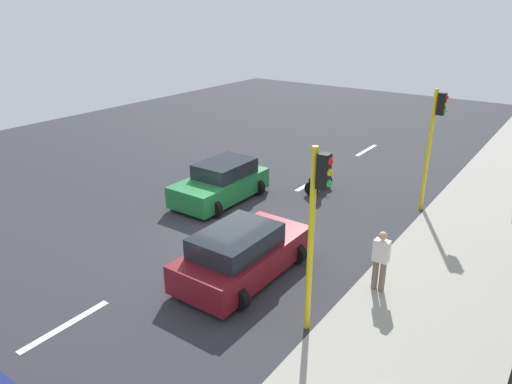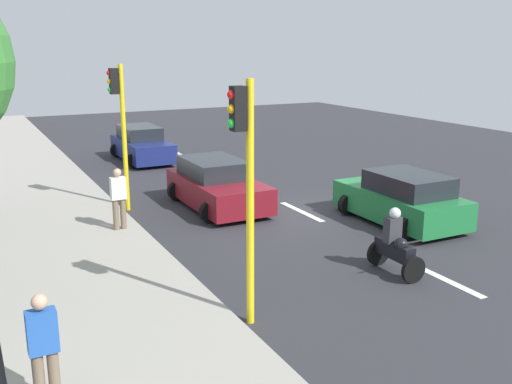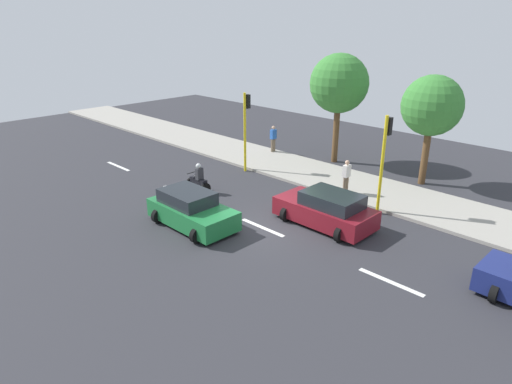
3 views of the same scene
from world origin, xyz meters
The scene contains 14 objects.
ground_plane centered at (0.00, 0.00, -0.05)m, with size 40.00×60.00×0.10m, color #2D2D33.
sidewalk centered at (7.00, 0.00, 0.07)m, with size 4.00×60.00×0.15m, color #9E998E.
lane_stripe_far_north centered at (0.00, -12.00, 0.01)m, with size 0.20×2.40×0.01m, color white.
lane_stripe_north centered at (0.00, -6.00, 0.01)m, with size 0.20×2.40×0.01m, color white.
lane_stripe_mid centered at (0.00, 0.00, 0.01)m, with size 0.20×2.40×0.01m, color white.
lane_stripe_south centered at (0.00, 6.00, 0.01)m, with size 0.20×2.40×0.01m, color white.
car_dark_blue centered at (2.03, -10.37, 0.71)m, with size 2.20×4.32×1.52m.
car_green centered at (-1.95, 2.31, 0.71)m, with size 2.32×4.05×1.52m.
car_maroon centered at (2.11, -1.72, 0.71)m, with size 2.37×4.29×1.52m.
motorcycle centered at (0.75, 5.26, 0.64)m, with size 0.60×1.30×1.53m.
pedestrian_near_signal centered at (5.58, -0.36, 1.06)m, with size 0.40×0.24×1.69m.
pedestrian_by_tree centered at (8.53, 7.25, 1.06)m, with size 0.40×0.24×1.69m.
traffic_light_corner centered at (4.85, -2.66, 2.93)m, with size 0.49×0.24×4.50m.
traffic_light_midblock centered at (4.85, 5.97, 2.93)m, with size 0.49×0.24×4.50m.
Camera 2 is at (9.23, 14.97, 5.05)m, focal length 41.15 mm.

